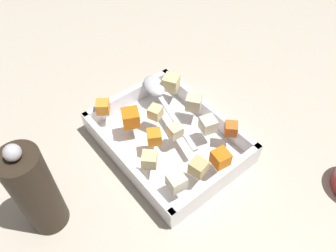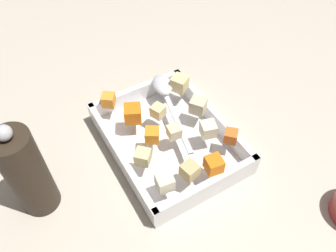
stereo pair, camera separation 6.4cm
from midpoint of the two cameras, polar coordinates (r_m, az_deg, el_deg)
ground_plane at (r=0.68m, az=3.64°, el=-4.54°), size 4.00×4.00×0.00m
baking_dish at (r=0.68m, az=2.71°, el=-2.70°), size 0.28×0.22×0.05m
carrot_chunk_near_right at (r=0.66m, az=-3.19°, el=1.94°), size 0.04×0.04×0.03m
carrot_chunk_near_left at (r=0.69m, az=-7.41°, el=4.23°), size 0.04×0.04×0.03m
carrot_chunk_corner_se at (r=0.62m, az=0.22°, el=-1.71°), size 0.04×0.04×0.03m
carrot_chunk_far_right at (r=0.59m, az=10.82°, el=-6.57°), size 0.03×0.03×0.03m
carrot_chunk_front_center at (r=0.64m, az=13.36°, el=-1.84°), size 0.03×0.03×0.02m
potato_chunk_corner_sw at (r=0.64m, az=4.03°, el=-0.71°), size 0.03×0.03×0.02m
potato_chunk_rim_edge at (r=0.72m, az=4.55°, el=7.04°), size 0.04×0.04×0.03m
potato_chunk_heap_side at (r=0.68m, az=7.81°, el=3.31°), size 0.04×0.04×0.03m
potato_chunk_near_spoon at (r=0.64m, az=9.63°, el=-0.69°), size 0.03×0.03×0.03m
potato_chunk_corner_ne at (r=0.57m, az=2.74°, el=-9.61°), size 0.03×0.03×0.03m
potato_chunk_corner_nw at (r=0.67m, az=1.42°, el=2.53°), size 0.03×0.03×0.02m
potato_chunk_mid_right at (r=0.58m, az=6.85°, el=-7.65°), size 0.03×0.03×0.03m
potato_chunk_heap_top at (r=0.59m, az=-1.18°, el=-5.40°), size 0.04×0.04×0.03m
serving_spoon at (r=0.71m, az=1.94°, el=6.10°), size 0.22×0.07×0.02m
pepper_mill at (r=0.58m, az=-19.76°, el=-7.66°), size 0.06×0.06×0.21m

